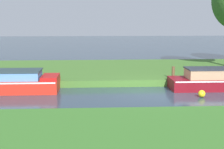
{
  "coord_description": "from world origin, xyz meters",
  "views": [
    {
      "loc": [
        -3.25,
        -17.26,
        4.02
      ],
      "look_at": [
        -2.18,
        1.2,
        0.9
      ],
      "focal_mm": 53.46,
      "sensor_mm": 36.0,
      "label": 1
    }
  ],
  "objects": [
    {
      "name": "mooring_post_near",
      "position": [
        -6.95,
        2.43,
        0.68
      ],
      "size": [
        0.14,
        0.14,
        0.57
      ],
      "primitive_type": "cylinder",
      "color": "#484025",
      "rests_on": "riverbank_far"
    },
    {
      "name": "maroon_barge",
      "position": [
        4.0,
        1.2,
        0.51
      ],
      "size": [
        5.74,
        1.89,
        1.23
      ],
      "color": "maroon",
      "rests_on": "ground_plane"
    },
    {
      "name": "mooring_post_far",
      "position": [
        1.61,
        2.43,
        0.77
      ],
      "size": [
        0.19,
        0.19,
        0.74
      ],
      "primitive_type": "cylinder",
      "color": "brown",
      "rests_on": "riverbank_far"
    },
    {
      "name": "channel_buoy",
      "position": [
        2.34,
        -0.78,
        0.19
      ],
      "size": [
        0.37,
        0.37,
        0.37
      ],
      "primitive_type": "sphere",
      "color": "yellow",
      "rests_on": "ground_plane"
    },
    {
      "name": "riverbank_far",
      "position": [
        0.0,
        7.0,
        0.2
      ],
      "size": [
        72.0,
        10.0,
        0.4
      ],
      "primitive_type": "cube",
      "color": "#3F6A29",
      "rests_on": "ground_plane"
    },
    {
      "name": "red_narrowboat",
      "position": [
        -8.36,
        1.2,
        0.53
      ],
      "size": [
        6.44,
        2.14,
        1.2
      ],
      "color": "red",
      "rests_on": "ground_plane"
    },
    {
      "name": "ground_plane",
      "position": [
        0.0,
        0.0,
        0.0
      ],
      "size": [
        120.0,
        120.0,
        0.0
      ],
      "primitive_type": "plane",
      "color": "#263745"
    }
  ]
}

